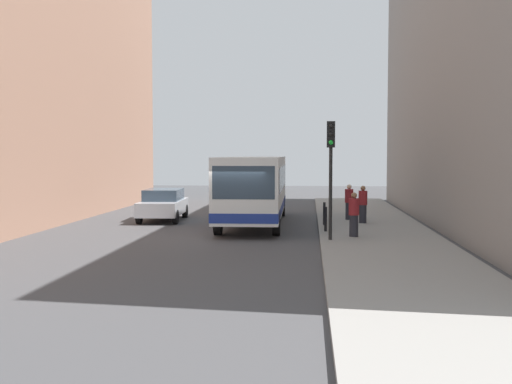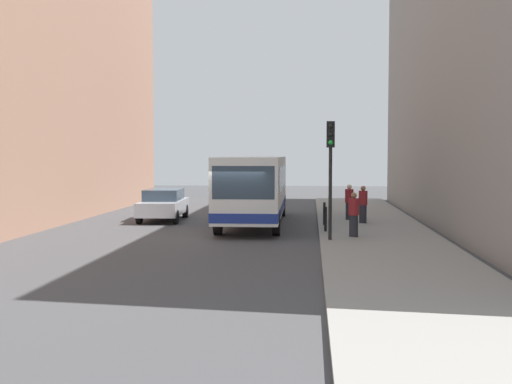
# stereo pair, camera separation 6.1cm
# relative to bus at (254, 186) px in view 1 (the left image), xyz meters

# --- Properties ---
(ground_plane) EXTENTS (80.00, 80.00, 0.00)m
(ground_plane) POSITION_rel_bus_xyz_m (-0.37, -4.75, -1.73)
(ground_plane) COLOR #424244
(sidewalk) EXTENTS (4.40, 40.00, 0.15)m
(sidewalk) POSITION_rel_bus_xyz_m (5.03, -4.75, -1.65)
(sidewalk) COLOR gray
(sidewalk) RESTS_ON ground
(bus) EXTENTS (2.68, 11.06, 3.00)m
(bus) POSITION_rel_bus_xyz_m (0.00, 0.00, 0.00)
(bus) COLOR white
(bus) RESTS_ON ground
(car_beside_bus) EXTENTS (2.05, 4.49, 1.48)m
(car_beside_bus) POSITION_rel_bus_xyz_m (-4.42, 1.18, -0.94)
(car_beside_bus) COLOR #A5A8AD
(car_beside_bus) RESTS_ON ground
(traffic_light) EXTENTS (0.28, 0.33, 4.10)m
(traffic_light) POSITION_rel_bus_xyz_m (3.18, -6.20, 1.28)
(traffic_light) COLOR black
(traffic_light) RESTS_ON sidewalk
(bollard_near) EXTENTS (0.11, 0.11, 0.95)m
(bollard_near) POSITION_rel_bus_xyz_m (3.08, -3.74, -1.10)
(bollard_near) COLOR black
(bollard_near) RESTS_ON sidewalk
(bollard_mid) EXTENTS (0.11, 0.11, 0.95)m
(bollard_mid) POSITION_rel_bus_xyz_m (3.08, -1.42, -1.10)
(bollard_mid) COLOR black
(bollard_mid) RESTS_ON sidewalk
(pedestrian_near_signal) EXTENTS (0.38, 0.38, 1.60)m
(pedestrian_near_signal) POSITION_rel_bus_xyz_m (4.05, -5.25, -0.78)
(pedestrian_near_signal) COLOR #26262D
(pedestrian_near_signal) RESTS_ON sidewalk
(pedestrian_mid_sidewalk) EXTENTS (0.38, 0.38, 1.61)m
(pedestrian_mid_sidewalk) POSITION_rel_bus_xyz_m (4.75, -0.56, -0.78)
(pedestrian_mid_sidewalk) COLOR #26262D
(pedestrian_mid_sidewalk) RESTS_ON sidewalk
(pedestrian_far_sidewalk) EXTENTS (0.38, 0.38, 1.61)m
(pedestrian_far_sidewalk) POSITION_rel_bus_xyz_m (4.24, 0.82, -0.78)
(pedestrian_far_sidewalk) COLOR #26262D
(pedestrian_far_sidewalk) RESTS_ON sidewalk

